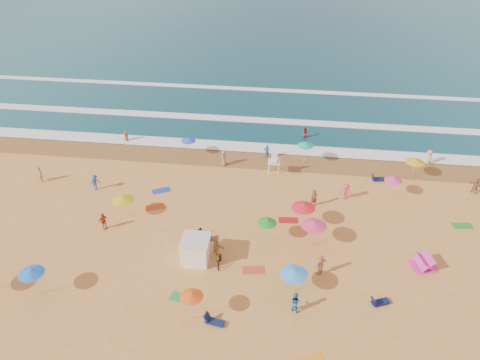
# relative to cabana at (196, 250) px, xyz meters

# --- Properties ---
(ground) EXTENTS (220.00, 220.00, 0.00)m
(ground) POSITION_rel_cabana_xyz_m (4.32, 3.69, -1.00)
(ground) COLOR gold
(ground) RESTS_ON ground
(ocean) EXTENTS (220.00, 140.00, 0.18)m
(ocean) POSITION_rel_cabana_xyz_m (4.32, 87.69, -1.00)
(ocean) COLOR #0C4756
(ocean) RESTS_ON ground
(wet_sand) EXTENTS (220.00, 220.00, 0.00)m
(wet_sand) POSITION_rel_cabana_xyz_m (4.32, 16.19, -0.99)
(wet_sand) COLOR olive
(wet_sand) RESTS_ON ground
(surf_foam) EXTENTS (200.00, 18.70, 0.05)m
(surf_foam) POSITION_rel_cabana_xyz_m (4.32, 25.01, -0.90)
(surf_foam) COLOR white
(surf_foam) RESTS_ON ground
(cabana) EXTENTS (2.00, 2.00, 2.00)m
(cabana) POSITION_rel_cabana_xyz_m (0.00, 0.00, 0.00)
(cabana) COLOR white
(cabana) RESTS_ON ground
(cabana_roof) EXTENTS (2.20, 2.20, 0.12)m
(cabana_roof) POSITION_rel_cabana_xyz_m (0.00, 0.00, 1.06)
(cabana_roof) COLOR silver
(cabana_roof) RESTS_ON cabana
(bicycle) EXTENTS (0.61, 1.67, 0.87)m
(bicycle) POSITION_rel_cabana_xyz_m (1.90, -0.30, -0.56)
(bicycle) COLOR black
(bicycle) RESTS_ON ground
(lifeguard_stand) EXTENTS (1.20, 1.20, 2.10)m
(lifeguard_stand) POSITION_rel_cabana_xyz_m (5.22, 13.40, 0.05)
(lifeguard_stand) COLOR white
(lifeguard_stand) RESTS_ON ground
(beach_umbrellas) EXTENTS (66.51, 23.57, 0.78)m
(beach_umbrellas) POSITION_rel_cabana_xyz_m (6.95, 3.73, 1.09)
(beach_umbrellas) COLOR #2F9121
(beach_umbrellas) RESTS_ON ground
(loungers) EXTENTS (59.74, 23.16, 0.34)m
(loungers) POSITION_rel_cabana_xyz_m (13.03, 0.89, -0.83)
(loungers) COLOR #101B50
(loungers) RESTS_ON ground
(towels) EXTENTS (52.82, 24.32, 0.03)m
(towels) POSITION_rel_cabana_xyz_m (5.61, 1.03, -0.98)
(towels) COLOR red
(towels) RESTS_ON ground
(beachgoers) EXTENTS (47.16, 26.80, 2.08)m
(beachgoers) POSITION_rel_cabana_xyz_m (4.41, 8.75, -0.21)
(beachgoers) COLOR #D73556
(beachgoers) RESTS_ON ground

